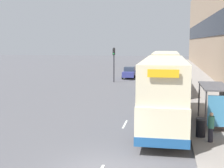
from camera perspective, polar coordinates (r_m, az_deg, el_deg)
name	(u,v)px	position (r m, az deg, el deg)	size (l,w,h in m)	color
pavement	(192,76)	(51.14, 14.37, 1.50)	(5.00, 93.00, 0.14)	gray
terrace_facade	(220,21)	(51.43, 19.21, 10.87)	(3.10, 93.00, 17.22)	#9E846B
lane_mark_1	(125,124)	(20.59, 2.38, -7.36)	(0.12, 2.00, 0.01)	silver
lane_mark_2	(137,102)	(28.30, 4.55, -3.23)	(0.12, 2.00, 0.01)	silver
lane_mark_3	(144,89)	(36.11, 5.79, -0.88)	(0.12, 2.00, 0.01)	silver
lane_mark_4	(148,81)	(43.98, 6.58, 0.64)	(0.12, 2.00, 0.01)	silver
lane_mark_5	(151,75)	(51.87, 7.13, 1.69)	(0.12, 2.00, 0.01)	silver
bus_shelter	(217,98)	(20.53, 18.71, -2.46)	(1.60, 4.20, 2.48)	#4C4C51
double_decker_bus_near	(164,91)	(19.88, 9.48, -1.28)	(2.85, 11.30, 4.30)	beige
double_decker_bus_ahead	(165,72)	(32.86, 9.72, 2.21)	(2.85, 10.49, 4.30)	beige
car_0	(167,65)	(63.18, 10.01, 3.50)	(2.08, 4.10, 1.83)	maroon
car_1	(166,68)	(55.99, 9.84, 2.94)	(1.94, 4.13, 1.73)	maroon
car_2	(130,73)	(46.50, 3.22, 2.10)	(1.92, 4.13, 1.71)	navy
pedestrian_2	(211,127)	(17.22, 17.64, -7.48)	(0.31, 0.31, 1.58)	#23232D
litter_bin	(201,127)	(18.06, 15.92, -7.62)	(0.55, 0.55, 1.05)	black
traffic_light_far_kerb	(114,59)	(41.66, 0.35, 4.62)	(0.30, 0.32, 4.64)	black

